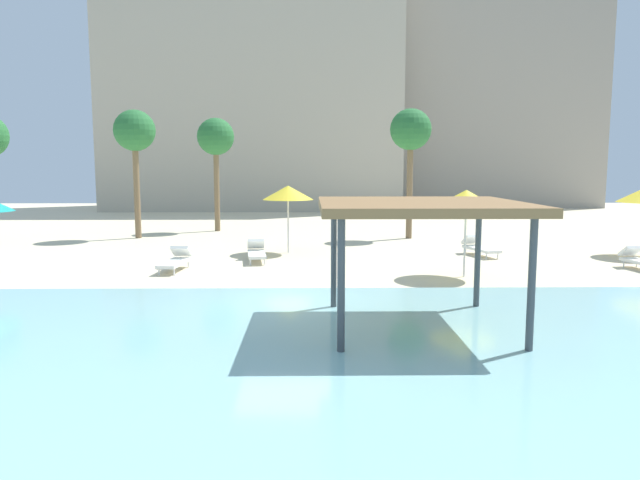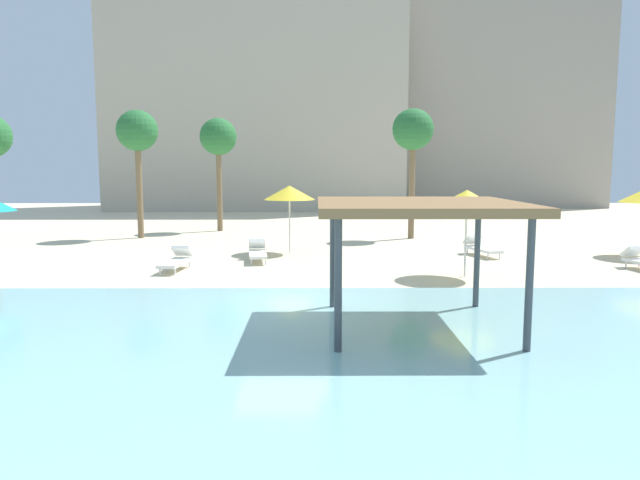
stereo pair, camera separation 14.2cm
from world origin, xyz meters
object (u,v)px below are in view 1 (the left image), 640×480
lounge_chair_1 (479,247)px  beach_umbrella_yellow_1 (466,199)px  palm_tree_1 (135,133)px  palm_tree_3 (216,139)px  lounge_chair_5 (256,252)px  beach_umbrella_yellow_0 (288,193)px  palm_tree_2 (411,132)px  shade_pavilion (420,210)px  lounge_chair_2 (176,260)px

lounge_chair_1 → beach_umbrella_yellow_1: bearing=-37.2°
palm_tree_1 → beach_umbrella_yellow_1: bearing=-38.0°
lounge_chair_1 → palm_tree_3: 14.91m
lounge_chair_1 → lounge_chair_5: 8.38m
beach_umbrella_yellow_0 → palm_tree_3: 9.21m
lounge_chair_5 → palm_tree_1: size_ratio=0.33×
beach_umbrella_yellow_0 → palm_tree_2: size_ratio=0.44×
palm_tree_1 → lounge_chair_5: bearing=-48.1°
lounge_chair_5 → shade_pavilion: bearing=18.2°
palm_tree_2 → lounge_chair_1: bearing=-71.9°
lounge_chair_2 → palm_tree_3: size_ratio=0.33×
lounge_chair_5 → palm_tree_3: 11.27m
shade_pavilion → palm_tree_2: palm_tree_2 is taller
lounge_chair_2 → beach_umbrella_yellow_0: bearing=143.3°
beach_umbrella_yellow_0 → palm_tree_2: palm_tree_2 is taller
beach_umbrella_yellow_1 → beach_umbrella_yellow_0: bearing=137.4°
beach_umbrella_yellow_0 → lounge_chair_1: bearing=-6.4°
palm_tree_2 → palm_tree_3: (-9.48, 3.35, -0.15)m
beach_umbrella_yellow_1 → palm_tree_3: size_ratio=0.45×
lounge_chair_2 → palm_tree_2: 13.13m
palm_tree_3 → lounge_chair_2: bearing=-87.5°
palm_tree_3 → lounge_chair_1: bearing=-37.9°
shade_pavilion → beach_umbrella_yellow_0: shade_pavilion is taller
palm_tree_1 → shade_pavilion: bearing=-56.5°
palm_tree_1 → palm_tree_3: bearing=43.1°
beach_umbrella_yellow_1 → lounge_chair_5: bearing=154.9°
shade_pavilion → palm_tree_3: bearing=110.9°
shade_pavilion → beach_umbrella_yellow_1: beach_umbrella_yellow_1 is taller
lounge_chair_5 → palm_tree_3: bearing=-170.8°
beach_umbrella_yellow_0 → palm_tree_1: bearing=146.0°
beach_umbrella_yellow_1 → palm_tree_1: palm_tree_1 is taller
beach_umbrella_yellow_0 → palm_tree_1: size_ratio=0.44×
beach_umbrella_yellow_1 → lounge_chair_5: beach_umbrella_yellow_1 is taller
lounge_chair_5 → lounge_chair_1: bearing=90.9°
lounge_chair_1 → lounge_chair_5: same height
lounge_chair_1 → palm_tree_2: (-1.77, 5.39, 4.57)m
lounge_chair_1 → palm_tree_3: bearing=-143.7°
shade_pavilion → lounge_chair_5: bearing=115.5°
lounge_chair_5 → palm_tree_3: size_ratio=0.34×
lounge_chair_1 → palm_tree_2: 7.29m
lounge_chair_1 → lounge_chair_2: 11.15m
palm_tree_1 → palm_tree_3: (3.24, 3.03, -0.12)m
beach_umbrella_yellow_0 → beach_umbrella_yellow_1: size_ratio=0.99×
beach_umbrella_yellow_0 → lounge_chair_2: 5.57m
lounge_chair_2 → palm_tree_1: (-3.75, 8.74, 4.54)m
shade_pavilion → lounge_chair_2: bearing=133.8°
shade_pavilion → lounge_chair_5: 9.92m
palm_tree_3 → beach_umbrella_yellow_1: bearing=-53.7°
lounge_chair_2 → palm_tree_1: size_ratio=0.33×
shade_pavilion → palm_tree_1: (-10.37, 15.65, 2.41)m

